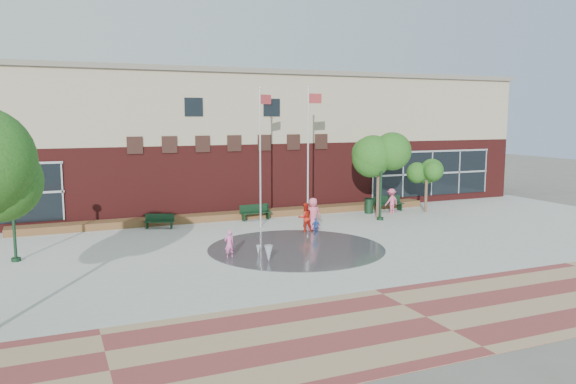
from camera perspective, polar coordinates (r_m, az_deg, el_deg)
name	(u,v)px	position (r m, az deg, el deg)	size (l,w,h in m)	color
ground	(325,264)	(24.18, 3.76, -7.30)	(120.00, 120.00, 0.00)	#666056
plaza_concrete	(288,244)	(27.69, 0.00, -5.33)	(46.00, 18.00, 0.01)	#A8A8A0
paver_band	(426,317)	(18.50, 13.85, -12.26)	(46.00, 6.00, 0.01)	brown
splash_pad	(296,249)	(26.80, 0.85, -5.77)	(8.40, 8.40, 0.01)	#383A3D
library_building	(212,139)	(39.76, -7.70, 5.32)	(44.40, 10.40, 9.20)	#501716
flower_bed	(239,219)	(34.67, -4.95, -2.71)	(26.00, 1.20, 0.40)	maroon
flagpole_left	(261,150)	(31.35, -2.79, 4.28)	(0.87, 0.41, 7.87)	silver
flagpole_right	(309,147)	(32.41, 2.12, 4.55)	(0.98, 0.21, 8.00)	silver
lamp_left	(12,203)	(26.71, -26.21, -1.04)	(0.44, 0.44, 4.12)	black
lamp_right	(381,177)	(34.08, 9.43, 1.50)	(0.45, 0.45, 4.23)	black
bench_left	(159,224)	(32.22, -12.94, -3.20)	(1.68, 1.06, 0.82)	black
bench_mid	(256,215)	(34.00, -3.31, -2.37)	(1.91, 0.61, 0.95)	black
bench_right	(389,206)	(37.68, 10.18, -1.45)	(2.04, 0.57, 1.03)	black
trash_can	(369,206)	(36.66, 8.23, -1.40)	(0.60, 0.60, 0.99)	black
tree_mid	(379,154)	(34.75, 9.22, 3.81)	(3.21, 3.21, 5.42)	#4E382C
tree_small_right	(427,173)	(37.63, 13.91, 1.87)	(2.06, 2.06, 3.52)	#4E382C
water_jet_a	(269,263)	(24.27, -1.97, -7.22)	(0.38, 0.38, 0.74)	white
water_jet_b	(258,256)	(25.48, -3.03, -6.51)	(0.21, 0.21, 0.46)	white
child_splash	(229,244)	(25.09, -5.98, -5.28)	(0.46, 0.30, 1.26)	#D45A99
adult_red	(305,218)	(30.36, 1.75, -2.62)	(0.79, 0.61, 1.62)	red
adult_pink	(313,214)	(30.78, 2.55, -2.28)	(0.89, 0.58, 1.83)	#DD5B75
child_blue	(316,227)	(29.71, 2.84, -3.53)	(0.54, 0.23, 0.93)	#2454A8
person_bench	(391,201)	(36.88, 10.47, -0.91)	(1.04, 0.60, 1.62)	#DD577C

